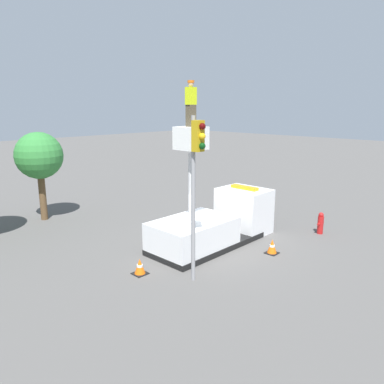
{
  "coord_description": "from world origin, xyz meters",
  "views": [
    {
      "loc": [
        -11.69,
        -10.35,
        6.02
      ],
      "look_at": [
        -1.93,
        -0.94,
        2.9
      ],
      "focal_mm": 35.0,
      "sensor_mm": 36.0,
      "label": 1
    }
  ],
  "objects": [
    {
      "name": "traffic_light_pole",
      "position": [
        -2.84,
        -2.01,
        4.05
      ],
      "size": [
        0.34,
        0.57,
        5.74
      ],
      "color": "gray",
      "rests_on": "ground"
    },
    {
      "name": "traffic_cone_curbside",
      "position": [
        1.23,
        -2.55,
        0.29
      ],
      "size": [
        0.5,
        0.5,
        0.61
      ],
      "color": "black",
      "rests_on": "ground"
    },
    {
      "name": "traffic_cone_rear",
      "position": [
        -3.85,
        -0.13,
        0.28
      ],
      "size": [
        0.51,
        0.51,
        0.59
      ],
      "color": "black",
      "rests_on": "ground"
    },
    {
      "name": "tree_left_bg",
      "position": [
        -3.2,
        9.01,
        3.45
      ],
      "size": [
        2.47,
        2.47,
        4.73
      ],
      "color": "brown",
      "rests_on": "ground"
    },
    {
      "name": "worker",
      "position": [
        -1.02,
        0.0,
        6.12
      ],
      "size": [
        0.4,
        0.26,
        1.75
      ],
      "color": "brown",
      "rests_on": "bucket_truck"
    },
    {
      "name": "bucket_truck",
      "position": [
        0.53,
        0.0,
        0.94
      ],
      "size": [
        6.29,
        2.38,
        5.24
      ],
      "color": "black",
      "rests_on": "ground"
    },
    {
      "name": "fire_hydrant",
      "position": [
        5.0,
        -2.87,
        0.52
      ],
      "size": [
        0.52,
        0.28,
        1.06
      ],
      "color": "red",
      "rests_on": "ground"
    },
    {
      "name": "ground_plane",
      "position": [
        0.0,
        0.0,
        0.0
      ],
      "size": [
        120.0,
        120.0,
        0.0
      ],
      "primitive_type": "plane",
      "color": "#565451"
    }
  ]
}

